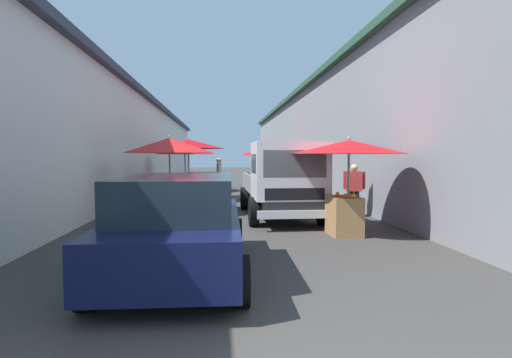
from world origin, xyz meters
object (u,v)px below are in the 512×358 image
object	(u,v)px
fruit_stall_mid_lane	(169,153)
hatchback_car	(179,225)
fruit_stall_far_left	(188,150)
vendor_by_crates	(219,174)
fruit_stall_near_right	(185,152)
fruit_stall_near_left	(348,160)
fruit_stall_far_right	(266,154)
delivery_truck	(284,182)
vendor_in_shade	(354,187)

from	to	relation	value
fruit_stall_mid_lane	hatchback_car	size ratio (longest dim) A/B	0.68
fruit_stall_far_left	vendor_by_crates	bearing A→B (deg)	-42.73
fruit_stall_near_right	fruit_stall_near_left	bearing A→B (deg)	-157.31
fruit_stall_near_right	vendor_by_crates	distance (m)	3.16
fruit_stall_near_left	fruit_stall_far_left	bearing A→B (deg)	30.13
fruit_stall_far_right	hatchback_car	size ratio (longest dim) A/B	0.70
fruit_stall_mid_lane	delivery_truck	world-z (taller)	fruit_stall_mid_lane
fruit_stall_near_left	fruit_stall_far_left	size ratio (longest dim) A/B	0.91
fruit_stall_near_right	hatchback_car	distance (m)	13.57
vendor_by_crates	vendor_in_shade	xyz separation A→B (m)	(-5.94, -3.82, -0.10)
fruit_stall_far_left	fruit_stall_far_right	world-z (taller)	fruit_stall_far_left
delivery_truck	vendor_in_shade	world-z (taller)	delivery_truck
fruit_stall_far_right	hatchback_car	world-z (taller)	fruit_stall_far_right
fruit_stall_mid_lane	delivery_truck	distance (m)	3.65
fruit_stall_far_left	vendor_in_shade	bearing A→B (deg)	-132.85
fruit_stall_near_left	fruit_stall_far_right	distance (m)	13.02
fruit_stall_far_right	vendor_in_shade	size ratio (longest dim) A/B	1.84
fruit_stall_near_right	delivery_truck	size ratio (longest dim) A/B	0.59
fruit_stall_far_left	vendor_in_shade	size ratio (longest dim) A/B	1.84
fruit_stall_far_right	fruit_stall_far_left	bearing A→B (deg)	148.23
delivery_truck	vendor_by_crates	world-z (taller)	delivery_truck
fruit_stall_far_left	fruit_stall_far_right	xyz separation A→B (m)	(6.03, -3.73, -0.10)
fruit_stall_near_right	vendor_by_crates	xyz separation A→B (m)	(-2.52, -1.65, -0.96)
fruit_stall_near_left	fruit_stall_near_right	world-z (taller)	fruit_stall_near_right
fruit_stall_far_right	vendor_in_shade	world-z (taller)	fruit_stall_far_right
fruit_stall_mid_lane	delivery_truck	size ratio (longest dim) A/B	0.54
delivery_truck	fruit_stall_mid_lane	bearing A→B (deg)	63.63
fruit_stall_far_left	hatchback_car	world-z (taller)	fruit_stall_far_left
hatchback_car	vendor_in_shade	world-z (taller)	vendor_in_shade
fruit_stall_far_left	vendor_in_shade	world-z (taller)	fruit_stall_far_left
hatchback_car	delivery_truck	size ratio (longest dim) A/B	0.80
fruit_stall_near_left	delivery_truck	xyz separation A→B (m)	(1.86, 1.13, -0.60)
fruit_stall_mid_lane	hatchback_car	xyz separation A→B (m)	(-6.13, -0.91, -1.08)
fruit_stall_far_left	fruit_stall_far_right	bearing A→B (deg)	-31.77
fruit_stall_near_left	hatchback_car	world-z (taller)	fruit_stall_near_left
vendor_by_crates	vendor_in_shade	bearing A→B (deg)	-147.23
vendor_by_crates	fruit_stall_near_right	bearing A→B (deg)	33.20
fruit_stall_far_left	fruit_stall_far_right	size ratio (longest dim) A/B	1.00
fruit_stall_near_left	hatchback_car	distance (m)	4.44
fruit_stall_near_right	hatchback_car	size ratio (longest dim) A/B	0.73
fruit_stall_far_left	fruit_stall_near_left	bearing A→B (deg)	-149.87
fruit_stall_near_left	vendor_by_crates	world-z (taller)	fruit_stall_near_left
fruit_stall_far_right	vendor_in_shade	xyz separation A→B (m)	(-10.68, -1.28, -1.01)
fruit_stall_near_left	fruit_stall_far_left	world-z (taller)	fruit_stall_far_left
hatchback_car	vendor_in_shade	distance (m)	6.66
fruit_stall_far_left	fruit_stall_mid_lane	bearing A→B (deg)	175.58
vendor_in_shade	delivery_truck	bearing A→B (deg)	102.81
fruit_stall_mid_lane	fruit_stall_far_right	size ratio (longest dim) A/B	0.97
fruit_stall_near_right	fruit_stall_far_right	distance (m)	4.75
fruit_stall_near_right	fruit_stall_far_left	size ratio (longest dim) A/B	1.04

